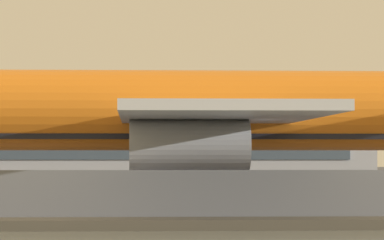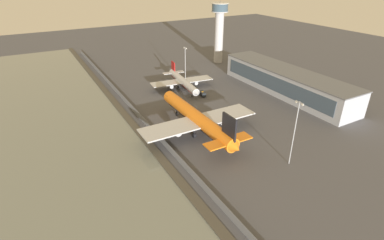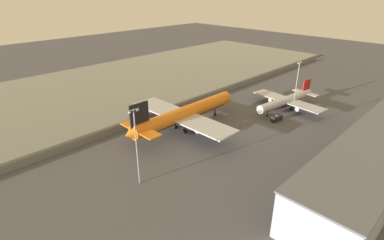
# 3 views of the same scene
# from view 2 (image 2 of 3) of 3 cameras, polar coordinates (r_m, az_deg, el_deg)

# --- Properties ---
(ground_plane) EXTENTS (500.00, 500.00, 0.00)m
(ground_plane) POSITION_cam_2_polar(r_m,az_deg,el_deg) (128.90, -1.46, -0.20)
(ground_plane) COLOR #4C4C51
(shoreline_seawall) EXTENTS (320.00, 3.00, 0.50)m
(shoreline_seawall) POSITION_cam_2_polar(r_m,az_deg,el_deg) (121.76, -10.01, -2.25)
(shoreline_seawall) COLOR #474238
(shoreline_seawall) RESTS_ON ground
(perimeter_fence) EXTENTS (280.00, 0.10, 2.77)m
(perimeter_fence) POSITION_cam_2_polar(r_m,az_deg,el_deg) (122.51, -8.09, -1.29)
(perimeter_fence) COLOR slate
(perimeter_fence) RESTS_ON ground
(cargo_jet_orange) EXTENTS (55.44, 47.11, 16.45)m
(cargo_jet_orange) POSITION_cam_2_polar(r_m,az_deg,el_deg) (117.09, 0.97, 0.29)
(cargo_jet_orange) COLOR orange
(cargo_jet_orange) RESTS_ON ground
(passenger_jet_silver) EXTENTS (39.82, 34.63, 11.12)m
(passenger_jet_silver) POSITION_cam_2_polar(r_m,az_deg,el_deg) (163.12, -1.79, 7.39)
(passenger_jet_silver) COLOR silver
(passenger_jet_silver) RESTS_ON ground
(baggage_tug) EXTENTS (3.56, 3.05, 1.80)m
(baggage_tug) POSITION_cam_2_polar(r_m,az_deg,el_deg) (118.01, -5.45, -2.63)
(baggage_tug) COLOR white
(baggage_tug) RESTS_ON ground
(ops_van) EXTENTS (5.47, 2.93, 2.48)m
(ops_van) POSITION_cam_2_polar(r_m,az_deg,el_deg) (154.10, 2.02, 5.01)
(ops_van) COLOR #1E2328
(ops_van) RESTS_ON ground
(control_tower) EXTENTS (11.56, 11.56, 41.30)m
(control_tower) POSITION_cam_2_polar(r_m,az_deg,el_deg) (209.52, 5.21, 17.18)
(control_tower) COLOR #ADADB2
(control_tower) RESTS_ON ground
(terminal_building) EXTENTS (80.06, 17.75, 12.54)m
(terminal_building) POSITION_cam_2_polar(r_m,az_deg,el_deg) (164.34, 17.39, 7.06)
(terminal_building) COLOR #9EA3AD
(terminal_building) RESTS_ON ground
(apron_light_mast_apron_west) EXTENTS (3.20, 0.40, 22.70)m
(apron_light_mast_apron_west) POSITION_cam_2_polar(r_m,az_deg,el_deg) (100.78, 18.96, -1.91)
(apron_light_mast_apron_west) COLOR #93969B
(apron_light_mast_apron_west) RESTS_ON ground
(apron_light_mast_apron_east) EXTENTS (3.20, 0.40, 22.00)m
(apron_light_mast_apron_east) POSITION_cam_2_polar(r_m,az_deg,el_deg) (163.36, -1.29, 10.40)
(apron_light_mast_apron_east) COLOR #93969B
(apron_light_mast_apron_east) RESTS_ON ground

